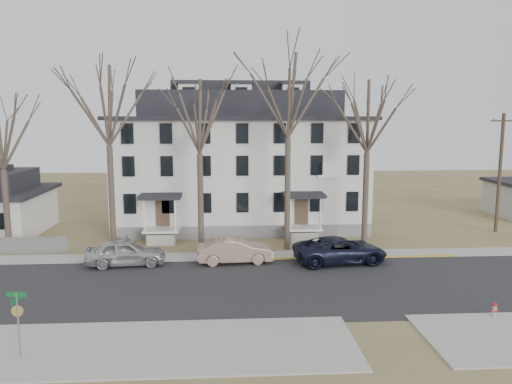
{
  "coord_description": "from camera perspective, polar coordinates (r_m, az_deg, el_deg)",
  "views": [
    {
      "loc": [
        -3.28,
        -24.11,
        9.21
      ],
      "look_at": [
        -1.23,
        9.0,
        4.19
      ],
      "focal_mm": 35.0,
      "sensor_mm": 36.0,
      "label": 1
    }
  ],
  "objects": [
    {
      "name": "tree_mid_left",
      "position": [
        33.96,
        -6.52,
        9.2
      ],
      "size": [
        7.8,
        7.8,
        12.74
      ],
      "color": "#473B31",
      "rests_on": "ground"
    },
    {
      "name": "bicycle_left",
      "position": [
        37.46,
        -15.07,
        -5.31
      ],
      "size": [
        1.61,
        1.03,
        0.8
      ],
      "primitive_type": "imported",
      "rotation": [
        0.0,
        0.0,
        1.22
      ],
      "color": "black",
      "rests_on": "ground"
    },
    {
      "name": "ground",
      "position": [
        26.02,
        4.02,
        -12.16
      ],
      "size": [
        120.0,
        120.0,
        0.0
      ],
      "primitive_type": "plane",
      "color": "olive",
      "rests_on": "ground"
    },
    {
      "name": "car_navy",
      "position": [
        32.26,
        9.6,
        -6.61
      ],
      "size": [
        6.16,
        3.42,
        1.63
      ],
      "primitive_type": "imported",
      "rotation": [
        0.0,
        0.0,
        1.7
      ],
      "color": "black",
      "rests_on": "ground"
    },
    {
      "name": "boarding_house",
      "position": [
        42.26,
        -1.79,
        3.39
      ],
      "size": [
        20.8,
        12.36,
        12.05
      ],
      "color": "slate",
      "rests_on": "ground"
    },
    {
      "name": "tree_center",
      "position": [
        34.23,
        3.73,
        11.72
      ],
      "size": [
        9.0,
        9.0,
        14.7
      ],
      "color": "#473B31",
      "rests_on": "ground"
    },
    {
      "name": "tree_far_left",
      "position": [
        34.8,
        -16.62,
        10.11
      ],
      "size": [
        8.4,
        8.4,
        13.72
      ],
      "color": "#473B31",
      "rests_on": "ground"
    },
    {
      "name": "tree_bungalow",
      "position": [
        36.99,
        -27.14,
        5.97
      ],
      "size": [
        6.6,
        6.6,
        10.78
      ],
      "color": "#473B31",
      "rests_on": "ground"
    },
    {
      "name": "street_sign",
      "position": [
        21.49,
        -25.58,
        -12.56
      ],
      "size": [
        0.76,
        0.76,
        2.67
      ],
      "rotation": [
        0.0,
        0.0,
        -0.11
      ],
      "color": "gray",
      "rests_on": "ground"
    },
    {
      "name": "far_sidewalk",
      "position": [
        33.57,
        2.23,
        -7.33
      ],
      "size": [
        120.0,
        2.0,
        0.08
      ],
      "primitive_type": "cube",
      "color": "#A09F97",
      "rests_on": "ground"
    },
    {
      "name": "utility_pole_far",
      "position": [
        44.11,
        26.1,
        2.12
      ],
      "size": [
        2.0,
        0.28,
        9.5
      ],
      "color": "#3D3023",
      "rests_on": "ground"
    },
    {
      "name": "car_tan",
      "position": [
        31.84,
        -2.44,
        -6.75
      ],
      "size": [
        4.9,
        2.02,
        1.58
      ],
      "primitive_type": "imported",
      "rotation": [
        0.0,
        0.0,
        1.64
      ],
      "color": "#9B7D68",
      "rests_on": "ground"
    },
    {
      "name": "car_silver",
      "position": [
        32.29,
        -14.67,
        -6.74
      ],
      "size": [
        5.02,
        2.41,
        1.66
      ],
      "primitive_type": "imported",
      "rotation": [
        0.0,
        0.0,
        1.67
      ],
      "color": "#AFAFAF",
      "rests_on": "ground"
    },
    {
      "name": "tree_mid_right",
      "position": [
        35.3,
        12.71,
        9.03
      ],
      "size": [
        7.8,
        7.8,
        12.74
      ],
      "color": "#473B31",
      "rests_on": "ground"
    },
    {
      "name": "near_sidewalk_left",
      "position": [
        21.74,
        -16.45,
        -16.84
      ],
      "size": [
        20.0,
        5.0,
        0.08
      ],
      "primitive_type": "cube",
      "color": "#A09F97",
      "rests_on": "ground"
    },
    {
      "name": "main_road",
      "position": [
        27.88,
        3.48,
        -10.71
      ],
      "size": [
        120.0,
        10.0,
        0.04
      ],
      "primitive_type": "cube",
      "color": "#27272A",
      "rests_on": "ground"
    },
    {
      "name": "fire_hydrant",
      "position": [
        26.07,
        25.59,
        -12.09
      ],
      "size": [
        0.31,
        0.29,
        0.74
      ],
      "color": "#B7B7BA",
      "rests_on": "ground"
    },
    {
      "name": "yellow_curb",
      "position": [
        33.58,
        10.98,
        -7.48
      ],
      "size": [
        14.0,
        0.25,
        0.06
      ],
      "primitive_type": "cube",
      "color": "gold",
      "rests_on": "ground"
    }
  ]
}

